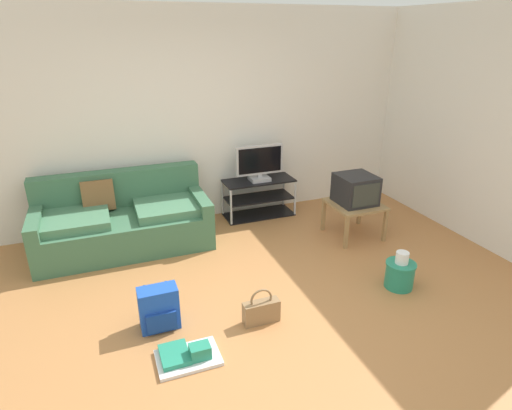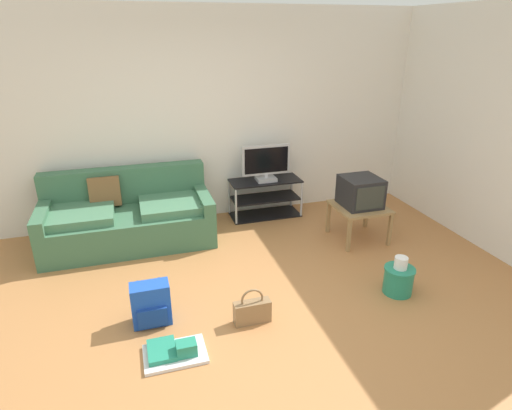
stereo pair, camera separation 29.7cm
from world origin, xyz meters
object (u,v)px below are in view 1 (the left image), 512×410
Objects in this scene: couch at (123,221)px; floor_tray at (187,356)px; tv_stand at (259,198)px; crt_tv at (356,189)px; side_table at (355,207)px; flat_tv at (259,163)px; handbag at (261,311)px; cleaning_bucket at (400,273)px; backpack at (159,309)px.

couch is 3.99× the size of floor_tray.
crt_tv reaches higher than tv_stand.
crt_tv is (-0.00, 0.02, 0.23)m from side_table.
flat_tv reaches higher than handbag.
couch is 3.25× the size of side_table.
couch is 4.36× the size of crt_tv.
couch is 1.89m from flat_tv.
cleaning_bucket is (-0.21, -1.17, -0.22)m from side_table.
couch is at bearing 164.56° from crt_tv.
side_table is at bearing -49.40° from tv_stand.
side_table is at bearing -48.77° from flat_tv.
flat_tv is at bearing 131.70° from crt_tv.
crt_tv is at bearing 79.91° from cleaning_bucket.
tv_stand is 2.83× the size of handbag.
couch is at bearing -172.72° from flat_tv.
backpack is 0.88m from handbag.
cleaning_bucket is 2.23m from floor_tray.
couch reaches higher than crt_tv.
backpack is at bearing -130.95° from flat_tv.
tv_stand reaches higher than side_table.
cleaning_bucket reaches higher than backpack.
tv_stand is 0.50m from flat_tv.
floor_tray is at bearing -149.51° from side_table.
cleaning_bucket is at bearing 0.98° from handbag.
floor_tray is at bearing -149.23° from crt_tv.
flat_tv reaches higher than cleaning_bucket.
crt_tv reaches higher than handbag.
couch is at bearing 164.24° from side_table.
tv_stand reaches higher than handbag.
cleaning_bucket is at bearing -37.84° from couch.
cleaning_bucket is (1.50, 0.03, 0.04)m from handbag.
flat_tv is at bearing -90.00° from tv_stand.
tv_stand reaches higher than cleaning_bucket.
couch is 5.79× the size of handbag.
couch is 2.98× the size of flat_tv.
side_table is 1.78× the size of handbag.
side_table is 2.10m from handbag.
tv_stand is at bearing 130.60° from side_table.
tv_stand is at bearing 106.80° from cleaning_bucket.
side_table is 1.54× the size of cleaning_bucket.
crt_tv is 1.15× the size of cleaning_bucket.
tv_stand reaches higher than backpack.
flat_tv is at bearing 7.28° from couch.
flat_tv reaches higher than floor_tray.
crt_tv reaches higher than floor_tray.
flat_tv is 1.47× the size of crt_tv.
side_table is (0.87, -0.99, -0.38)m from flat_tv.
crt_tv is 1.16× the size of backpack.
couch is 2.22m from floor_tray.
flat_tv reaches higher than backpack.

